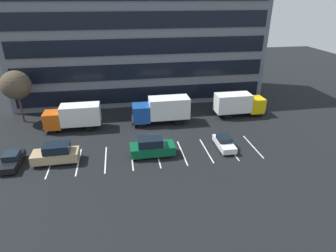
{
  "coord_description": "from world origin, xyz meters",
  "views": [
    {
      "loc": [
        -3.37,
        -29.31,
        16.03
      ],
      "look_at": [
        1.91,
        1.56,
        1.4
      ],
      "focal_mm": 30.21,
      "sensor_mm": 36.0,
      "label": 1
    }
  ],
  "objects_px": {
    "box_truck_orange": "(74,116)",
    "suv_forest": "(152,147)",
    "box_truck_yellow": "(239,103)",
    "box_truck_blue": "(162,109)",
    "suv_tan": "(56,154)",
    "sedan_white": "(224,143)",
    "bare_tree": "(16,85)",
    "sedan_black": "(12,160)"
  },
  "relations": [
    {
      "from": "box_truck_blue",
      "to": "box_truck_yellow",
      "type": "bearing_deg",
      "value": 3.54
    },
    {
      "from": "box_truck_orange",
      "to": "suv_forest",
      "type": "bearing_deg",
      "value": -42.44
    },
    {
      "from": "box_truck_yellow",
      "to": "sedan_white",
      "type": "distance_m",
      "value": 10.26
    },
    {
      "from": "box_truck_blue",
      "to": "box_truck_yellow",
      "type": "xyz_separation_m",
      "value": [
        11.22,
        0.69,
        -0.15
      ]
    },
    {
      "from": "sedan_black",
      "to": "sedan_white",
      "type": "bearing_deg",
      "value": -0.13
    },
    {
      "from": "box_truck_orange",
      "to": "suv_forest",
      "type": "relative_size",
      "value": 1.49
    },
    {
      "from": "suv_forest",
      "to": "sedan_black",
      "type": "xyz_separation_m",
      "value": [
        -14.34,
        0.38,
        -0.38
      ]
    },
    {
      "from": "box_truck_orange",
      "to": "sedan_black",
      "type": "distance_m",
      "value": 9.59
    },
    {
      "from": "sedan_white",
      "to": "sedan_black",
      "type": "bearing_deg",
      "value": 179.87
    },
    {
      "from": "box_truck_orange",
      "to": "suv_tan",
      "type": "distance_m",
      "value": 8.08
    },
    {
      "from": "suv_tan",
      "to": "sedan_white",
      "type": "xyz_separation_m",
      "value": [
        18.32,
        -0.0,
        -0.36
      ]
    },
    {
      "from": "box_truck_blue",
      "to": "suv_forest",
      "type": "distance_m",
      "value": 8.75
    },
    {
      "from": "box_truck_orange",
      "to": "sedan_white",
      "type": "xyz_separation_m",
      "value": [
        17.45,
        -7.99,
        -1.2
      ]
    },
    {
      "from": "sedan_white",
      "to": "suv_tan",
      "type": "bearing_deg",
      "value": 179.99
    },
    {
      "from": "box_truck_orange",
      "to": "suv_forest",
      "type": "xyz_separation_m",
      "value": [
        9.1,
        -8.32,
        -0.81
      ]
    },
    {
      "from": "box_truck_yellow",
      "to": "bare_tree",
      "type": "distance_m",
      "value": 30.33
    },
    {
      "from": "suv_forest",
      "to": "sedan_black",
      "type": "height_order",
      "value": "suv_forest"
    },
    {
      "from": "box_truck_orange",
      "to": "bare_tree",
      "type": "relative_size",
      "value": 1.0
    },
    {
      "from": "box_truck_blue",
      "to": "bare_tree",
      "type": "distance_m",
      "value": 19.39
    },
    {
      "from": "box_truck_orange",
      "to": "box_truck_yellow",
      "type": "relative_size",
      "value": 0.99
    },
    {
      "from": "box_truck_blue",
      "to": "suv_forest",
      "type": "bearing_deg",
      "value": -105.84
    },
    {
      "from": "sedan_white",
      "to": "bare_tree",
      "type": "relative_size",
      "value": 0.54
    },
    {
      "from": "box_truck_yellow",
      "to": "suv_tan",
      "type": "distance_m",
      "value": 25.15
    },
    {
      "from": "box_truck_blue",
      "to": "sedan_white",
      "type": "xyz_separation_m",
      "value": [
        5.97,
        -8.04,
        -1.36
      ]
    },
    {
      "from": "box_truck_orange",
      "to": "sedan_black",
      "type": "xyz_separation_m",
      "value": [
        -5.24,
        -7.94,
        -1.2
      ]
    },
    {
      "from": "box_truck_orange",
      "to": "box_truck_yellow",
      "type": "distance_m",
      "value": 22.71
    },
    {
      "from": "bare_tree",
      "to": "sedan_white",
      "type": "bearing_deg",
      "value": -25.26
    },
    {
      "from": "box_truck_blue",
      "to": "suv_tan",
      "type": "xyz_separation_m",
      "value": [
        -12.35,
        -8.04,
        -1.0
      ]
    },
    {
      "from": "sedan_black",
      "to": "box_truck_blue",
      "type": "bearing_deg",
      "value": 25.56
    },
    {
      "from": "box_truck_yellow",
      "to": "box_truck_blue",
      "type": "bearing_deg",
      "value": -176.46
    },
    {
      "from": "suv_tan",
      "to": "sedan_white",
      "type": "height_order",
      "value": "suv_tan"
    },
    {
      "from": "suv_forest",
      "to": "box_truck_blue",
      "type": "bearing_deg",
      "value": 74.16
    },
    {
      "from": "bare_tree",
      "to": "box_truck_yellow",
      "type": "bearing_deg",
      "value": -5.6
    },
    {
      "from": "box_truck_orange",
      "to": "bare_tree",
      "type": "distance_m",
      "value": 8.84
    },
    {
      "from": "box_truck_yellow",
      "to": "sedan_black",
      "type": "height_order",
      "value": "box_truck_yellow"
    },
    {
      "from": "box_truck_orange",
      "to": "bare_tree",
      "type": "xyz_separation_m",
      "value": [
        -7.3,
        3.68,
        3.36
      ]
    },
    {
      "from": "box_truck_blue",
      "to": "box_truck_yellow",
      "type": "relative_size",
      "value": 1.08
    },
    {
      "from": "box_truck_blue",
      "to": "suv_tan",
      "type": "relative_size",
      "value": 1.65
    },
    {
      "from": "box_truck_blue",
      "to": "sedan_black",
      "type": "bearing_deg",
      "value": -154.44
    },
    {
      "from": "suv_forest",
      "to": "bare_tree",
      "type": "height_order",
      "value": "bare_tree"
    },
    {
      "from": "box_truck_orange",
      "to": "sedan_white",
      "type": "distance_m",
      "value": 19.23
    },
    {
      "from": "box_truck_orange",
      "to": "sedan_white",
      "type": "relative_size",
      "value": 1.83
    }
  ]
}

